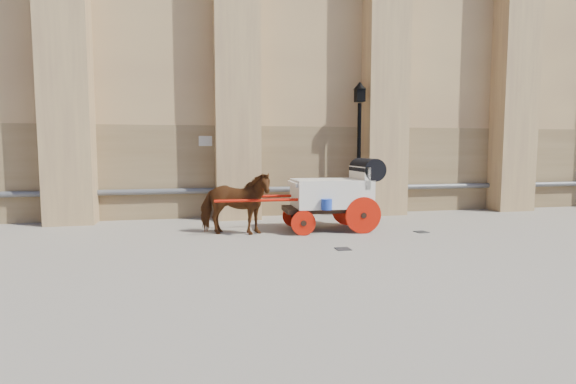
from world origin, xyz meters
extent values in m
plane|color=gray|center=(0.00, 0.00, 0.00)|extent=(90.00, 90.00, 0.00)
cube|color=#917852|center=(2.00, 4.15, 1.50)|extent=(44.00, 0.35, 3.00)
cylinder|color=#59595B|center=(2.00, 3.88, 0.90)|extent=(42.00, 0.18, 0.18)
cube|color=beige|center=(-2.00, 3.97, 2.50)|extent=(0.42, 0.04, 0.32)
imported|color=#593113|center=(-1.36, 0.86, 0.82)|extent=(2.12, 1.43, 1.64)
cube|color=black|center=(1.20, 1.02, 0.60)|extent=(2.42, 1.16, 0.13)
cube|color=#EFE5CF|center=(1.30, 1.01, 1.03)|extent=(2.10, 1.42, 0.76)
cube|color=#EFE5CF|center=(2.12, 0.99, 1.46)|extent=(0.21, 1.36, 0.60)
cube|color=#EFE5CF|center=(0.38, 1.04, 1.30)|extent=(0.42, 1.20, 0.11)
cylinder|color=black|center=(2.33, 0.98, 1.68)|extent=(0.65, 1.37, 0.61)
cylinder|color=red|center=(1.99, 0.32, 0.49)|extent=(0.98, 0.10, 0.98)
cylinder|color=red|center=(2.03, 1.66, 0.49)|extent=(0.98, 0.10, 0.98)
cylinder|color=red|center=(0.36, 0.37, 0.33)|extent=(0.65, 0.09, 0.65)
cylinder|color=red|center=(0.41, 1.71, 0.33)|extent=(0.65, 0.09, 0.65)
cylinder|color=red|center=(-0.61, 0.59, 0.92)|extent=(2.60, 0.16, 0.08)
cylinder|color=red|center=(-0.58, 1.56, 0.92)|extent=(2.60, 0.16, 0.08)
cylinder|color=#2042B3|center=(0.96, 0.26, 0.81)|extent=(0.28, 0.28, 0.28)
cylinder|color=black|center=(2.96, 3.25, 1.87)|extent=(0.12, 0.12, 3.73)
cone|color=black|center=(2.96, 3.25, 0.19)|extent=(0.37, 0.37, 0.37)
cube|color=black|center=(2.96, 3.25, 3.99)|extent=(0.29, 0.29, 0.44)
cone|color=black|center=(2.96, 3.25, 4.31)|extent=(0.41, 0.41, 0.25)
cube|color=black|center=(0.84, -1.38, 0.01)|extent=(0.32, 0.32, 0.01)
cube|color=black|center=(3.60, 0.16, 0.01)|extent=(0.36, 0.36, 0.01)
camera|label=1|loc=(-2.42, -10.79, 2.22)|focal=28.00mm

